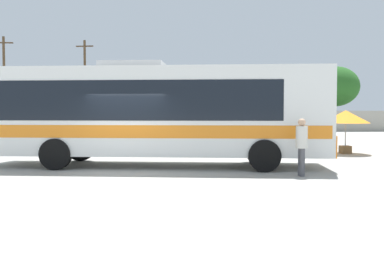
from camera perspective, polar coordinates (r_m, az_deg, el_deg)
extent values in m
plane|color=#A3A099|center=(23.31, -6.60, -2.44)|extent=(300.00, 300.00, 0.00)
cube|color=#9E998C|center=(38.51, -5.13, 0.94)|extent=(80.00, 0.30, 2.03)
cube|color=white|center=(14.31, -4.90, 2.35)|extent=(11.91, 3.89, 2.98)
cube|color=black|center=(14.42, -7.21, 3.76)|extent=(9.82, 3.68, 1.31)
cube|color=orange|center=(14.33, -4.90, -0.27)|extent=(11.68, 3.89, 0.42)
cube|color=#19212D|center=(14.63, 18.48, 4.34)|extent=(0.31, 2.28, 1.55)
cube|color=orange|center=(14.67, 18.41, -2.19)|extent=(0.35, 2.49, 0.72)
cube|color=#B2B2B2|center=(14.56, -8.38, 8.69)|extent=(2.35, 1.65, 0.24)
cylinder|color=black|center=(15.50, 9.19, -2.90)|extent=(1.07, 0.42, 1.04)
cylinder|color=black|center=(13.08, 10.20, -3.87)|extent=(1.07, 0.42, 1.04)
cylinder|color=black|center=(16.35, -15.45, -2.69)|extent=(1.07, 0.42, 1.04)
cylinder|color=black|center=(14.07, -18.74, -3.53)|extent=(1.07, 0.42, 1.04)
cylinder|color=#4C4C51|center=(12.59, 15.11, -4.63)|extent=(0.16, 0.16, 0.83)
cylinder|color=#4C4C51|center=(12.44, 15.33, -4.71)|extent=(0.16, 0.16, 0.83)
cylinder|color=silver|center=(12.45, 15.25, -1.26)|extent=(0.35, 0.35, 0.66)
sphere|color=tan|center=(12.43, 15.28, 0.78)|extent=(0.23, 0.23, 0.23)
cylinder|color=gray|center=(19.78, 20.89, -0.60)|extent=(0.05, 0.05, 1.94)
cone|color=orange|center=(19.76, 20.92, 1.52)|extent=(2.12, 2.12, 0.58)
cube|color=brown|center=(19.84, 20.85, -2.88)|extent=(0.45, 0.45, 0.36)
cylinder|color=black|center=(37.47, -24.82, -0.36)|extent=(0.65, 0.26, 0.64)
cylinder|color=black|center=(39.06, -23.69, -0.24)|extent=(0.65, 0.26, 0.64)
cube|color=#B7BABF|center=(36.28, -18.73, 0.16)|extent=(4.16, 2.07, 0.64)
cube|color=black|center=(36.22, -18.43, 1.08)|extent=(2.33, 1.80, 0.52)
cylinder|color=black|center=(35.72, -20.98, -0.42)|extent=(0.65, 0.26, 0.64)
cylinder|color=black|center=(37.43, -20.32, -0.29)|extent=(0.65, 0.26, 0.64)
cylinder|color=black|center=(35.19, -17.02, -0.40)|extent=(0.65, 0.26, 0.64)
cylinder|color=black|center=(36.92, -16.54, -0.28)|extent=(0.65, 0.26, 0.64)
cube|color=red|center=(35.66, -8.40, 0.21)|extent=(4.22, 2.07, 0.62)
cube|color=black|center=(35.61, -8.08, 1.12)|extent=(2.36, 1.80, 0.51)
cylinder|color=black|center=(35.03, -10.69, -0.35)|extent=(0.65, 0.26, 0.64)
cylinder|color=black|center=(36.76, -10.13, -0.23)|extent=(0.65, 0.26, 0.64)
cylinder|color=black|center=(34.61, -6.55, -0.36)|extent=(0.65, 0.26, 0.64)
cylinder|color=black|center=(36.36, -6.19, -0.23)|extent=(0.65, 0.26, 0.64)
cube|color=#B7BABF|center=(35.32, 1.50, 0.21)|extent=(4.53, 2.01, 0.62)
cube|color=black|center=(35.32, 1.86, 1.11)|extent=(2.52, 1.77, 0.50)
cylinder|color=black|center=(34.44, -0.76, -0.36)|extent=(0.65, 0.25, 0.64)
cylinder|color=black|center=(36.21, -0.73, -0.23)|extent=(0.65, 0.25, 0.64)
cylinder|color=black|center=(34.52, 3.82, -0.36)|extent=(0.65, 0.25, 0.64)
cylinder|color=black|center=(36.28, 3.63, -0.23)|extent=(0.65, 0.25, 0.64)
cylinder|color=#4C3823|center=(43.43, -25.02, 5.64)|extent=(0.24, 0.24, 9.22)
cube|color=#473321|center=(43.87, -25.11, 10.87)|extent=(1.80, 0.22, 0.12)
cylinder|color=#4C3823|center=(42.62, -14.90, 5.81)|extent=(0.24, 0.24, 9.18)
cube|color=#473321|center=(43.06, -14.95, 11.12)|extent=(1.80, 0.40, 0.12)
cylinder|color=brown|center=(46.92, -18.71, 1.70)|extent=(0.32, 0.32, 3.05)
ellipsoid|color=#2D6628|center=(46.98, -18.75, 5.21)|extent=(3.87, 3.87, 3.29)
cylinder|color=brown|center=(45.46, -9.83, 1.88)|extent=(0.32, 0.32, 3.23)
ellipsoid|color=#2D6628|center=(45.53, -9.85, 5.51)|extent=(3.63, 3.63, 3.08)
cylinder|color=brown|center=(42.95, 0.68, 1.71)|extent=(0.32, 0.32, 2.96)
ellipsoid|color=#38752D|center=(43.03, 0.69, 5.77)|extent=(4.47, 4.47, 3.80)
cylinder|color=brown|center=(45.55, 19.53, 1.56)|extent=(0.32, 0.32, 2.87)
ellipsoid|color=#23561E|center=(45.63, 19.58, 5.56)|extent=(4.98, 4.98, 4.24)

